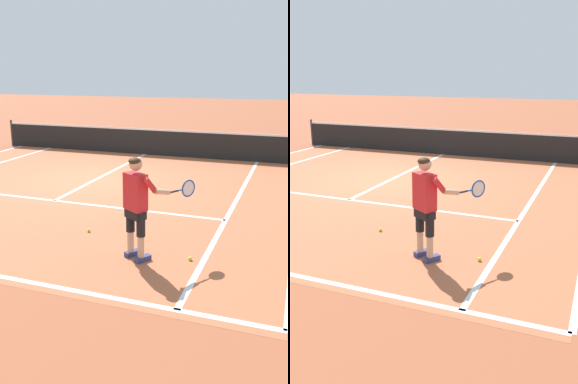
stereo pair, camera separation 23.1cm
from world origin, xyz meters
TOP-DOWN VIEW (x-y plane):
  - ground_plane at (0.00, 0.00)m, footprint 80.00×80.00m
  - court_inner_surface at (0.00, -0.88)m, footprint 10.98×10.53m
  - line_service at (0.00, -2.21)m, footprint 8.23×0.10m
  - line_centre_service at (0.00, 0.99)m, footprint 0.10×6.40m
  - line_singles_right at (4.12, -0.88)m, footprint 0.10×10.13m
  - tennis_net at (0.00, 4.19)m, footprint 11.96×0.08m
  - tennis_player at (3.06, -4.63)m, footprint 1.06×0.89m
  - tennis_ball_near_feet at (3.90, -4.39)m, footprint 0.07×0.07m
  - tennis_ball_by_baseline at (1.74, -3.80)m, footprint 0.07×0.07m

SIDE VIEW (x-z plane):
  - ground_plane at x=0.00m, z-range 0.00..0.00m
  - court_inner_surface at x=0.00m, z-range 0.00..0.00m
  - line_service at x=0.00m, z-range 0.00..0.01m
  - line_centre_service at x=0.00m, z-range 0.00..0.01m
  - line_singles_right at x=4.12m, z-range 0.00..0.01m
  - tennis_ball_near_feet at x=3.90m, z-range 0.00..0.07m
  - tennis_ball_by_baseline at x=1.74m, z-range 0.00..0.07m
  - tennis_net at x=0.00m, z-range -0.04..1.03m
  - tennis_player at x=3.06m, z-range 0.13..1.85m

